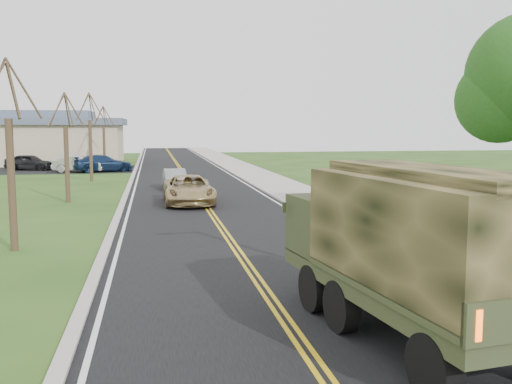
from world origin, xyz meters
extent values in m
plane|color=#244617|center=(0.00, 0.00, 0.00)|extent=(160.00, 160.00, 0.00)
cube|color=black|center=(0.00, 40.00, 0.01)|extent=(8.00, 120.00, 0.01)
cube|color=#9E998E|center=(4.15, 40.00, 0.06)|extent=(0.30, 120.00, 0.12)
cube|color=#9E998E|center=(5.90, 40.00, 0.05)|extent=(3.20, 120.00, 0.10)
cube|color=#9E998E|center=(-4.15, 40.00, 0.05)|extent=(0.30, 120.00, 0.10)
sphere|color=#1F4814|center=(10.20, 10.50, 4.95)|extent=(3.24, 3.24, 3.24)
cylinder|color=#38281C|center=(-7.00, 10.00, 2.10)|extent=(0.24, 0.24, 4.20)
cylinder|color=#38281C|center=(-6.52, 10.13, 5.13)|extent=(1.01, 0.33, 1.90)
cylinder|color=#38281C|center=(-6.97, 10.62, 5.05)|extent=(0.13, 1.29, 1.74)
cylinder|color=#38281C|center=(-6.73, 9.59, 5.13)|extent=(0.58, 0.90, 1.90)
cylinder|color=#38281C|center=(-7.00, 22.00, 1.98)|extent=(0.24, 0.24, 3.96)
cylinder|color=#38281C|center=(-6.55, 22.12, 4.83)|extent=(0.96, 0.32, 1.79)
cylinder|color=#38281C|center=(-6.97, 22.58, 4.76)|extent=(0.12, 1.22, 1.65)
cylinder|color=#38281C|center=(-7.43, 22.17, 4.83)|extent=(0.93, 0.41, 1.79)
cylinder|color=#38281C|center=(-7.37, 21.55, 4.76)|extent=(0.75, 0.99, 1.67)
cylinder|color=#38281C|center=(-6.75, 21.61, 4.83)|extent=(0.55, 0.85, 1.80)
cylinder|color=#38281C|center=(-7.00, 34.00, 2.22)|extent=(0.24, 0.24, 4.44)
cylinder|color=#38281C|center=(-6.50, 34.13, 5.42)|extent=(1.07, 0.35, 2.00)
cylinder|color=#38281C|center=(-6.97, 34.65, 5.34)|extent=(0.13, 1.36, 1.84)
cylinder|color=#38281C|center=(-7.49, 34.19, 5.42)|extent=(1.03, 0.46, 2.00)
cylinder|color=#38281C|center=(-7.41, 33.49, 5.34)|extent=(0.83, 1.10, 1.87)
cylinder|color=#38281C|center=(-6.72, 33.56, 5.42)|extent=(0.61, 0.95, 2.01)
cylinder|color=#38281C|center=(-7.00, 46.00, 2.04)|extent=(0.24, 0.24, 4.08)
cylinder|color=#38281C|center=(-6.54, 46.12, 4.98)|extent=(0.99, 0.33, 1.84)
cylinder|color=#38281C|center=(-6.97, 46.60, 4.91)|extent=(0.13, 1.25, 1.69)
cylinder|color=#38281C|center=(-7.45, 46.17, 4.98)|extent=(0.95, 0.42, 1.85)
cylinder|color=#38281C|center=(-7.38, 45.53, 4.91)|extent=(0.77, 1.02, 1.72)
cylinder|color=#38281C|center=(-6.74, 45.60, 4.98)|extent=(0.57, 0.88, 1.85)
cube|color=tan|center=(-16.00, 56.00, 2.10)|extent=(20.00, 12.00, 4.20)
cube|color=#475466|center=(-16.00, 56.00, 4.50)|extent=(21.00, 13.00, 0.70)
cube|color=#475466|center=(-16.00, 56.00, 5.20)|extent=(14.00, 8.00, 0.90)
cube|color=black|center=(-10.00, 46.00, 0.01)|extent=(18.00, 10.00, 0.02)
cylinder|color=black|center=(1.31, -1.77, 0.51)|extent=(0.45, 1.05, 1.01)
cylinder|color=black|center=(0.92, 1.16, 0.51)|extent=(0.45, 1.05, 1.01)
cylinder|color=black|center=(2.84, 1.41, 0.51)|extent=(0.45, 1.05, 1.01)
cylinder|color=black|center=(0.75, 2.44, 0.51)|extent=(0.45, 1.05, 1.01)
cylinder|color=black|center=(2.67, 2.69, 0.51)|extent=(0.45, 1.05, 1.01)
cube|color=#333B20|center=(1.95, 0.74, 0.97)|extent=(3.05, 6.69, 0.32)
cube|color=#333B20|center=(1.64, 3.07, 1.75)|extent=(2.43, 2.03, 1.29)
cube|color=black|center=(1.53, 3.89, 1.94)|extent=(2.02, 0.34, 0.65)
cube|color=#333B20|center=(2.06, -0.04, 1.20)|extent=(2.93, 5.15, 0.14)
cube|color=black|center=(2.06, -0.04, 2.17)|extent=(2.93, 5.15, 1.84)
cube|color=black|center=(2.06, -0.04, 3.13)|extent=(2.11, 5.04, 0.23)
cube|color=#FF590C|center=(1.43, -2.65, 1.43)|extent=(0.10, 0.05, 0.41)
imported|color=tan|center=(-0.80, 20.17, 0.74)|extent=(2.49, 5.34, 1.48)
imported|color=#9D9DA1|center=(-1.20, 27.39, 0.64)|extent=(1.51, 3.92, 1.28)
imported|color=black|center=(-13.63, 45.87, 0.74)|extent=(4.69, 2.92, 1.49)
imported|color=#A7A8AC|center=(-8.93, 42.75, 0.73)|extent=(4.63, 2.29, 1.46)
imported|color=#11213E|center=(-6.89, 42.76, 0.75)|extent=(5.58, 3.60, 1.50)
camera|label=1|loc=(-2.60, -9.01, 3.94)|focal=40.00mm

